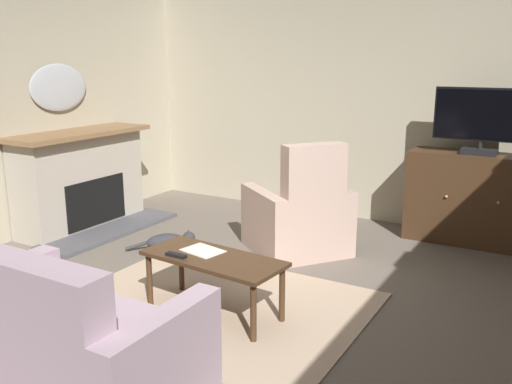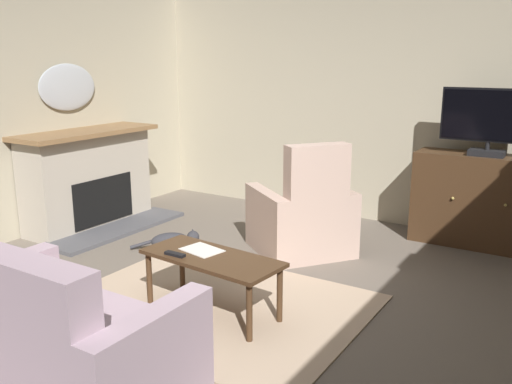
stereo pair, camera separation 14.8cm
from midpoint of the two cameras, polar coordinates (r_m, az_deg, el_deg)
name	(u,v)px [view 1 (the left image)]	position (r m, az deg, el deg)	size (l,w,h in m)	color
ground_plane	(239,316)	(4.28, -2.82, -12.76)	(6.56, 6.45, 0.04)	#665B51
wall_back	(374,103)	(6.54, 11.51, 9.03)	(6.56, 0.10, 2.76)	#B2A88E
rug_central	(216,304)	(4.41, -5.17, -11.55)	(2.28, 1.76, 0.01)	tan
fireplace	(82,182)	(6.52, -18.26, 1.02)	(0.94, 1.72, 1.10)	#4C4C51
wall_mirror_oval	(59,88)	(6.57, -20.42, 10.13)	(0.06, 0.77, 0.52)	#B2B7BF
tv_cabinet	(475,201)	(6.06, 21.16, -0.91)	(1.36, 0.47, 0.95)	black
television	(482,119)	(5.86, 21.79, 7.02)	(0.93, 0.20, 0.66)	black
coffee_table	(213,264)	(4.12, -5.50, -7.43)	(1.12, 0.55, 0.46)	#422B19
tv_remote	(176,255)	(4.13, -9.32, -6.50)	(0.17, 0.05, 0.02)	black
folded_newspaper	(203,251)	(4.22, -6.55, -6.07)	(0.30, 0.22, 0.01)	silver
sofa_floral	(66,345)	(3.40, -20.39, -14.65)	(1.45, 0.85, 0.93)	#AD93A3
armchair_in_far_corner	(299,218)	(5.43, 3.74, -2.75)	(1.20, 1.20, 1.13)	#BC9E8E
cat	(169,241)	(5.64, -9.79, -5.06)	(0.56, 0.49, 0.19)	#2D2D33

